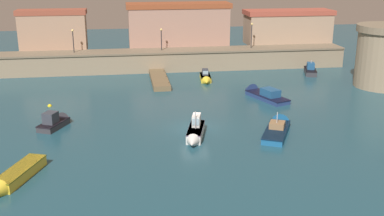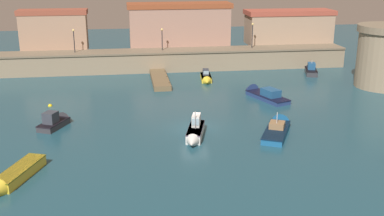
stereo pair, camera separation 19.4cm
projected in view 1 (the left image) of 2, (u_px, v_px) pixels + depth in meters
The scene contains 15 objects.
ground_plane at pixel (195, 128), 44.13m from camera, with size 138.26×138.26×0.00m, color #1E4756.
quay_wall at pixel (168, 60), 67.29m from camera, with size 50.97×4.18×2.88m.
old_town_backdrop at pixel (196, 26), 70.56m from camera, with size 46.45×4.83×6.39m.
pier_dock at pixel (159, 79), 60.96m from camera, with size 2.07×9.70×0.70m.
quay_lamp_0 at pixel (73, 37), 64.42m from camera, with size 0.32×0.32×3.18m.
quay_lamp_1 at pixel (161, 36), 66.12m from camera, with size 0.32×0.32×3.05m.
quay_lamp_2 at pixel (252, 31), 67.84m from camera, with size 0.32×0.32×3.57m.
moored_boat_0 at pixel (57, 121), 44.61m from camera, with size 3.19×4.53×2.05m.
moored_boat_2 at pixel (13, 178), 33.11m from camera, with size 3.51×6.56×1.34m.
moored_boat_3 at pixel (206, 78), 61.25m from camera, with size 1.69×4.61×1.68m.
moored_boat_4 at pixel (310, 70), 65.61m from camera, with size 2.74×5.08×2.32m.
moored_boat_5 at pixel (261, 94), 54.14m from camera, with size 4.31×7.35×1.98m.
moored_boat_6 at pixel (195, 132), 41.44m from camera, with size 2.55×5.51×2.59m.
moored_boat_8 at pixel (278, 127), 43.36m from camera, with size 4.67×7.03×2.71m.
mooring_buoy_0 at pixel (50, 106), 50.82m from camera, with size 0.46×0.46×0.46m, color yellow.
Camera 1 is at (-6.32, -41.08, 14.95)m, focal length 44.32 mm.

